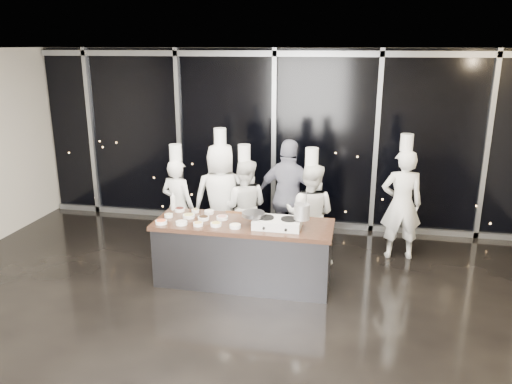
% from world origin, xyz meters
% --- Properties ---
extents(ground, '(9.00, 9.00, 0.00)m').
position_xyz_m(ground, '(0.00, 0.00, 0.00)').
color(ground, black).
rests_on(ground, ground).
extents(room_shell, '(9.02, 7.02, 3.21)m').
position_xyz_m(room_shell, '(0.18, 0.00, 2.25)').
color(room_shell, beige).
rests_on(room_shell, ground).
extents(window_wall, '(8.90, 0.11, 3.20)m').
position_xyz_m(window_wall, '(0.00, 3.43, 1.60)').
color(window_wall, black).
rests_on(window_wall, ground).
extents(demo_counter, '(2.46, 0.86, 0.90)m').
position_xyz_m(demo_counter, '(0.00, 0.90, 0.45)').
color(demo_counter, '#3A3A3F').
rests_on(demo_counter, ground).
extents(stove, '(0.63, 0.41, 0.14)m').
position_xyz_m(stove, '(0.49, 0.81, 0.96)').
color(stove, silver).
rests_on(stove, demo_counter).
extents(frying_pan, '(0.54, 0.31, 0.05)m').
position_xyz_m(frying_pan, '(0.15, 0.81, 1.07)').
color(frying_pan, gray).
rests_on(frying_pan, stove).
extents(stock_pot, '(0.21, 0.21, 0.21)m').
position_xyz_m(stock_pot, '(0.81, 0.81, 1.14)').
color(stock_pot, '#BEBDC0').
rests_on(stock_pot, stove).
extents(prep_bowls, '(1.18, 0.72, 0.05)m').
position_xyz_m(prep_bowls, '(-0.65, 0.87, 0.93)').
color(prep_bowls, white).
rests_on(prep_bowls, demo_counter).
extents(squeeze_bottle, '(0.07, 0.07, 0.27)m').
position_xyz_m(squeeze_bottle, '(-1.14, 1.24, 1.03)').
color(squeeze_bottle, silver).
rests_on(squeeze_bottle, demo_counter).
extents(chef_far_left, '(0.64, 0.49, 1.78)m').
position_xyz_m(chef_far_left, '(-1.26, 1.76, 0.80)').
color(chef_far_left, white).
rests_on(chef_far_left, ground).
extents(chef_left, '(1.01, 0.81, 2.02)m').
position_xyz_m(chef_left, '(-0.59, 1.93, 0.91)').
color(chef_left, white).
rests_on(chef_left, ground).
extents(chef_center, '(0.76, 0.60, 1.78)m').
position_xyz_m(chef_center, '(-0.22, 1.96, 0.78)').
color(chef_center, white).
rests_on(chef_center, ground).
extents(guest, '(1.16, 0.67, 1.86)m').
position_xyz_m(guest, '(0.47, 2.08, 0.93)').
color(guest, '#141739').
rests_on(guest, ground).
extents(chef_right, '(0.85, 0.71, 1.81)m').
position_xyz_m(chef_right, '(0.84, 1.74, 0.80)').
color(chef_right, white).
rests_on(chef_right, ground).
extents(chef_side, '(0.69, 0.50, 1.98)m').
position_xyz_m(chef_side, '(2.20, 2.26, 0.89)').
color(chef_side, white).
rests_on(chef_side, ground).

